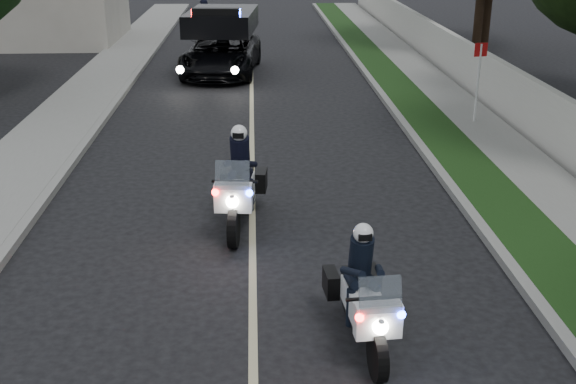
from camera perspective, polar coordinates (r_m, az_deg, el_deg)
name	(u,v)px	position (r m, az deg, el deg)	size (l,w,h in m)	color
ground	(253,384)	(8.83, -2.82, -15.20)	(120.00, 120.00, 0.00)	black
curb_right	(413,136)	(18.33, 10.03, 4.47)	(0.20, 60.00, 0.15)	gray
grass_verge	(440,136)	(18.49, 12.15, 4.48)	(1.20, 60.00, 0.16)	#193814
sidewalk_right	(490,135)	(18.87, 15.98, 4.46)	(1.40, 60.00, 0.16)	gray
property_wall	(531,109)	(19.04, 19.05, 6.37)	(0.22, 60.00, 1.50)	beige
curb_left	(88,141)	(18.36, -15.87, 4.00)	(0.20, 60.00, 0.15)	gray
sidewalk_left	(43,141)	(18.64, -19.18, 3.89)	(2.00, 60.00, 0.16)	gray
lane_marking	(252,141)	(17.90, -2.93, 4.13)	(0.12, 50.00, 0.01)	#BFB78C
police_moto_left	(240,225)	(12.99, -3.87, -2.66)	(0.77, 2.19, 1.86)	silver
police_moto_right	(361,341)	(9.63, 5.93, -11.87)	(0.68, 1.94, 1.65)	silver
police_suv	(222,74)	(26.11, -5.33, 9.49)	(2.48, 5.37, 2.61)	black
bicycle	(205,48)	(31.52, -6.69, 11.44)	(0.58, 1.67, 0.88)	black
cyclist	(205,48)	(31.52, -6.69, 11.44)	(0.68, 0.46, 1.90)	black
sign_post	(473,127)	(19.83, 14.74, 5.14)	(0.36, 0.36, 2.32)	red
tree_right_d	(475,53)	(31.15, 14.88, 10.77)	(7.68, 7.68, 12.80)	#123613
tree_right_e	(483,51)	(31.72, 15.47, 10.90)	(6.58, 6.58, 10.97)	black
tree_left_far	(39,44)	(34.32, -19.47, 11.19)	(6.54, 6.54, 10.90)	black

